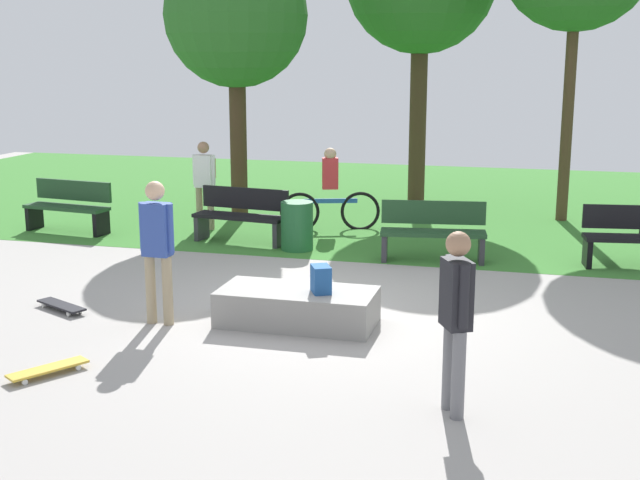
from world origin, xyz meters
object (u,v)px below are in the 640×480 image
park_bench_center_lawn (242,214)px  pedestrian_with_backpack (205,177)px  skater_performing_trick (456,310)px  tree_tall_oak (236,17)px  backpack_on_ledge (321,279)px  skater_watching (157,241)px  cyclist_on_bicycle (330,195)px  skateboard_spare (61,305)px  concrete_ledge (297,307)px  trash_bin (297,226)px  skateboard_by_ledge (48,369)px  park_bench_near_lamppost (433,230)px  park_bench_far_right (639,235)px  park_bench_near_path (69,205)px

park_bench_center_lawn → pedestrian_with_backpack: bearing=139.5°
skater_performing_trick → tree_tall_oak: size_ratio=0.32×
backpack_on_ledge → skater_watching: (-1.87, -0.36, 0.42)m
backpack_on_ledge → tree_tall_oak: 7.75m
cyclist_on_bicycle → skateboard_spare: bearing=-109.9°
concrete_ledge → trash_bin: size_ratio=2.31×
skater_watching → skateboard_by_ledge: skater_watching is taller
park_bench_near_lamppost → trash_bin: park_bench_near_lamppost is taller
park_bench_far_right → cyclist_on_bicycle: 5.32m
park_bench_near_lamppost → park_bench_far_right: bearing=7.4°
skateboard_spare → tree_tall_oak: tree_tall_oak is taller
park_bench_far_right → park_bench_center_lawn: 6.31m
park_bench_far_right → pedestrian_with_backpack: (-7.31, 0.96, 0.47)m
backpack_on_ledge → park_bench_far_right: bearing=109.1°
park_bench_near_lamppost → skateboard_spare: bearing=-137.7°
skater_performing_trick → park_bench_near_path: skater_performing_trick is taller
skater_performing_trick → skateboard_spare: (-5.03, 1.84, -0.90)m
park_bench_center_lawn → pedestrian_with_backpack: size_ratio=1.03×
skater_watching → cyclist_on_bicycle: (0.62, 5.80, -0.36)m
park_bench_near_lamppost → pedestrian_with_backpack: (-4.30, 1.34, 0.47)m
backpack_on_ledge → park_bench_near_path: park_bench_near_path is taller
concrete_ledge → backpack_on_ledge: (0.30, -0.04, 0.37)m
concrete_ledge → skateboard_by_ledge: bearing=-131.6°
park_bench_far_right → park_bench_near_path: same height
park_bench_far_right → park_bench_near_path: (-9.59, 0.13, 0.00)m
backpack_on_ledge → park_bench_near_lamppost: size_ratio=0.19×
park_bench_near_lamppost → tree_tall_oak: size_ratio=0.32×
skater_performing_trick → park_bench_near_lamppost: bearing=99.1°
park_bench_near_path → cyclist_on_bicycle: (4.48, 1.35, 0.15)m
skateboard_spare → trash_bin: (1.91, 3.93, 0.33)m
skater_watching → skateboard_by_ledge: 2.05m
backpack_on_ledge → skateboard_spare: (-3.29, -0.20, -0.51)m
skateboard_spare → park_bench_near_lamppost: (4.14, 3.76, 0.42)m
skateboard_spare → trash_bin: bearing=64.1°
trash_bin → pedestrian_with_backpack: bearing=150.5°
park_bench_near_path → cyclist_on_bicycle: cyclist_on_bicycle is taller
trash_bin → park_bench_far_right: bearing=2.4°
tree_tall_oak → trash_bin: tree_tall_oak is taller
tree_tall_oak → pedestrian_with_backpack: size_ratio=3.25×
skater_watching → tree_tall_oak: 7.30m
skater_performing_trick → park_bench_center_lawn: skater_performing_trick is taller
park_bench_near_lamppost → cyclist_on_bicycle: bearing=138.3°
pedestrian_with_backpack → concrete_ledge: bearing=-57.0°
pedestrian_with_backpack → skater_performing_trick: bearing=-53.2°
skateboard_by_ledge → pedestrian_with_backpack: size_ratio=0.49×
trash_bin → skateboard_by_ledge: bearing=-98.3°
concrete_ledge → skateboard_by_ledge: (-1.94, -2.18, -0.14)m
skater_performing_trick → skateboard_by_ledge: skater_performing_trick is taller
park_bench_near_path → skateboard_by_ledge: bearing=-60.7°
skater_performing_trick → skateboard_by_ledge: (-3.98, -0.11, -0.90)m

